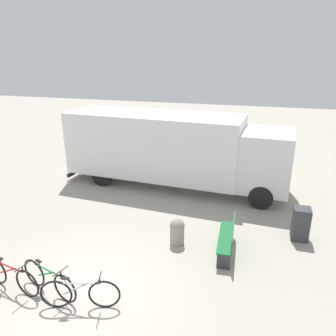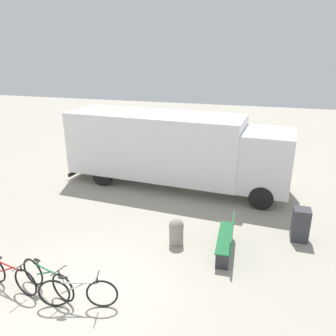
# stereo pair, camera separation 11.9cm
# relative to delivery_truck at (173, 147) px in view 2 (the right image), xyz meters

# --- Properties ---
(ground_plane) EXTENTS (60.00, 60.00, 0.00)m
(ground_plane) POSITION_rel_delivery_truck_xyz_m (-0.31, -7.09, -1.66)
(ground_plane) COLOR #A8A091
(delivery_truck) EXTENTS (9.26, 2.91, 3.00)m
(delivery_truck) POSITION_rel_delivery_truck_xyz_m (0.00, 0.00, 0.00)
(delivery_truck) COLOR white
(delivery_truck) RESTS_ON ground
(park_bench) EXTENTS (0.49, 1.80, 0.87)m
(park_bench) POSITION_rel_delivery_truck_xyz_m (2.84, -4.35, -1.18)
(park_bench) COLOR #1E6638
(park_bench) RESTS_ON ground
(bicycle_near) EXTENTS (1.75, 0.48, 0.80)m
(bicycle_near) POSITION_rel_delivery_truck_xyz_m (-1.91, -7.36, -1.28)
(bicycle_near) COLOR black
(bicycle_near) RESTS_ON ground
(bicycle_middle) EXTENTS (1.72, 0.59, 0.80)m
(bicycle_middle) POSITION_rel_delivery_truck_xyz_m (-0.98, -7.22, -1.28)
(bicycle_middle) COLOR black
(bicycle_middle) RESTS_ON ground
(bicycle_far) EXTENTS (1.71, 0.60, 0.80)m
(bicycle_far) POSITION_rel_delivery_truck_xyz_m (-0.05, -7.44, -1.28)
(bicycle_far) COLOR black
(bicycle_far) RESTS_ON ground
(bollard_near_bench) EXTENTS (0.44, 0.44, 0.81)m
(bollard_near_bench) POSITION_rel_delivery_truck_xyz_m (1.35, -4.36, -1.23)
(bollard_near_bench) COLOR gray
(bollard_near_bench) RESTS_ON ground
(utility_box) EXTENTS (0.49, 0.47, 1.01)m
(utility_box) POSITION_rel_delivery_truck_xyz_m (4.83, -3.09, -1.15)
(utility_box) COLOR #38383D
(utility_box) RESTS_ON ground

